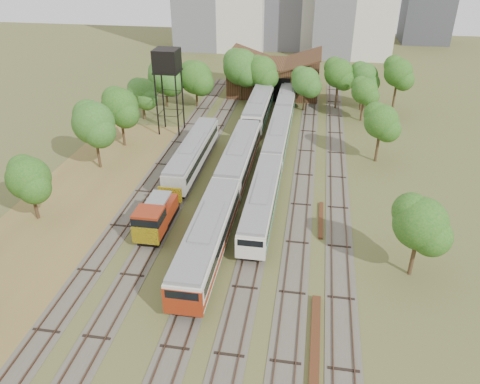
% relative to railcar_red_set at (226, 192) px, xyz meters
% --- Properties ---
extents(ground, '(240.00, 240.00, 0.00)m').
position_rel_railcar_red_set_xyz_m(ground, '(2.00, -15.61, -2.04)').
color(ground, '#475123').
rests_on(ground, ground).
extents(dry_grass_patch, '(14.00, 60.00, 0.04)m').
position_rel_railcar_red_set_xyz_m(dry_grass_patch, '(-16.00, -7.61, -2.02)').
color(dry_grass_patch, brown).
rests_on(dry_grass_patch, ground).
extents(tracks, '(24.60, 80.00, 0.19)m').
position_rel_railcar_red_set_xyz_m(tracks, '(1.33, 9.39, -2.00)').
color(tracks, '#4C473D').
rests_on(tracks, ground).
extents(railcar_red_set, '(3.12, 34.58, 3.86)m').
position_rel_railcar_red_set_xyz_m(railcar_red_set, '(0.00, 0.00, 0.00)').
color(railcar_red_set, black).
rests_on(railcar_red_set, ground).
extents(railcar_green_set, '(2.76, 52.08, 3.40)m').
position_rel_railcar_red_set_xyz_m(railcar_green_set, '(4.00, 16.56, -0.24)').
color(railcar_green_set, black).
rests_on(railcar_green_set, ground).
extents(railcar_rear, '(3.12, 16.08, 3.86)m').
position_rel_railcar_red_set_xyz_m(railcar_rear, '(0.00, 27.25, -0.00)').
color(railcar_rear, black).
rests_on(railcar_rear, ground).
extents(shunter_locomotive, '(2.65, 8.10, 3.47)m').
position_rel_railcar_red_set_xyz_m(shunter_locomotive, '(-6.00, -5.46, -0.39)').
color(shunter_locomotive, black).
rests_on(shunter_locomotive, ground).
extents(old_grey_coach, '(2.78, 18.00, 3.43)m').
position_rel_railcar_red_set_xyz_m(old_grey_coach, '(-6.00, 9.40, -0.17)').
color(old_grey_coach, black).
rests_on(old_grey_coach, ground).
extents(water_tower, '(3.52, 3.52, 12.15)m').
position_rel_railcar_red_set_xyz_m(water_tower, '(-12.19, 20.61, 8.20)').
color(water_tower, black).
rests_on(water_tower, ground).
extents(rail_pile_near, '(0.67, 10.04, 0.33)m').
position_rel_railcar_red_set_xyz_m(rail_pile_near, '(10.00, -17.81, -1.87)').
color(rail_pile_near, '#522B17').
rests_on(rail_pile_near, ground).
extents(rail_pile_far, '(0.44, 6.97, 0.23)m').
position_rel_railcar_red_set_xyz_m(rail_pile_far, '(10.20, -0.74, -1.93)').
color(rail_pile_far, '#522B17').
rests_on(rail_pile_far, ground).
extents(maintenance_shed, '(16.45, 11.55, 7.58)m').
position_rel_railcar_red_set_xyz_m(maintenance_shed, '(1.00, 42.37, 0.87)').
color(maintenance_shed, '#381A14').
rests_on(maintenance_shed, ground).
extents(tree_band_left, '(7.20, 51.93, 8.56)m').
position_rel_railcar_red_set_xyz_m(tree_band_left, '(-18.04, 0.99, 3.20)').
color(tree_band_left, '#382616').
rests_on(tree_band_left, ground).
extents(tree_band_far, '(42.49, 11.46, 9.15)m').
position_rel_railcar_red_set_xyz_m(tree_band_far, '(-0.78, 34.25, 3.50)').
color(tree_band_far, '#382616').
rests_on(tree_band_far, ground).
extents(tree_band_right, '(6.18, 42.43, 7.63)m').
position_rel_railcar_red_set_xyz_m(tree_band_right, '(17.13, 10.10, 3.17)').
color(tree_band_right, '#382616').
rests_on(tree_band_right, ground).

